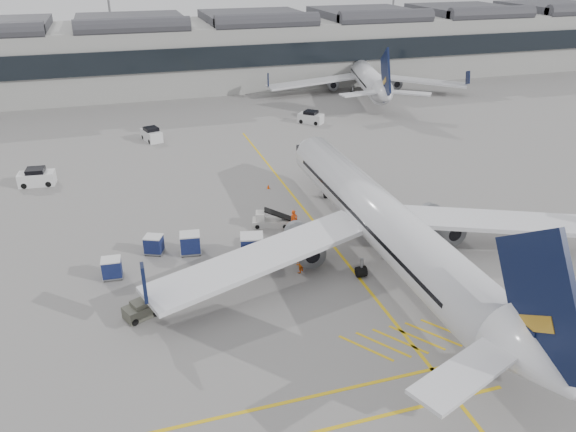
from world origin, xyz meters
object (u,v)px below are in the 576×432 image
object	(u,v)px
airliner_main	(384,223)
pushback_tug	(141,310)
belt_loader	(270,221)
baggage_cart_a	(190,243)
ramp_agent_b	(299,264)
ramp_agent_a	(294,221)

from	to	relation	value
airliner_main	pushback_tug	xyz separation A→B (m)	(-19.20, -2.27, -2.75)
belt_loader	baggage_cart_a	xyz separation A→B (m)	(-7.65, -3.03, 0.48)
belt_loader	pushback_tug	size ratio (longest dim) A/B	1.66
airliner_main	baggage_cart_a	bearing A→B (deg)	159.32
belt_loader	ramp_agent_b	world-z (taller)	belt_loader
pushback_tug	baggage_cart_a	bearing A→B (deg)	35.36
airliner_main	belt_loader	bearing A→B (deg)	129.26
belt_loader	pushback_tug	distance (m)	16.37
belt_loader	ramp_agent_b	bearing A→B (deg)	-74.37
belt_loader	airliner_main	bearing A→B (deg)	-35.17
airliner_main	ramp_agent_b	distance (m)	7.46
baggage_cart_a	ramp_agent_b	distance (m)	9.42
baggage_cart_a	ramp_agent_b	world-z (taller)	baggage_cart_a
ramp_agent_b	ramp_agent_a	bearing A→B (deg)	-142.56
belt_loader	baggage_cart_a	bearing A→B (deg)	-142.56
airliner_main	ramp_agent_b	size ratio (longest dim) A/B	27.16
ramp_agent_a	pushback_tug	size ratio (longest dim) A/B	0.79
belt_loader	baggage_cart_a	size ratio (longest dim) A/B	2.24
belt_loader	baggage_cart_a	distance (m)	8.24
baggage_cart_a	ramp_agent_a	xyz separation A→B (m)	(9.39, 1.36, 0.03)
ramp_agent_b	baggage_cart_a	bearing A→B (deg)	-74.13
airliner_main	ramp_agent_a	xyz separation A→B (m)	(-5.25, 6.97, -2.29)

